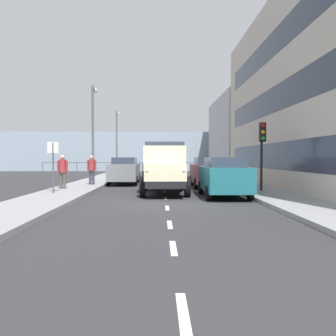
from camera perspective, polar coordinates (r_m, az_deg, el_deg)
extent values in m
plane|color=#2D2D30|center=(22.17, -0.69, -2.73)|extent=(80.00, 80.00, 0.00)
cube|color=gray|center=(22.69, 11.13, -2.47)|extent=(2.38, 40.53, 0.15)
cube|color=gray|center=(22.59, -12.57, -2.50)|extent=(2.38, 40.53, 0.15)
cube|color=silver|center=(4.20, 2.45, -22.21)|extent=(0.12, 1.10, 0.01)
cube|color=silver|center=(6.83, 0.86, -12.74)|extent=(0.12, 1.10, 0.01)
cube|color=silver|center=(9.10, 0.29, -9.09)|extent=(0.12, 1.10, 0.01)
cube|color=silver|center=(12.04, -0.12, -6.44)|extent=(0.12, 1.10, 0.01)
cube|color=silver|center=(14.97, -0.37, -4.84)|extent=(0.12, 1.10, 0.01)
cube|color=silver|center=(17.75, -0.52, -3.82)|extent=(0.12, 1.10, 0.01)
cube|color=silver|center=(20.65, -0.64, -3.05)|extent=(0.12, 1.10, 0.01)
cube|color=silver|center=(23.40, -0.73, -2.49)|extent=(0.12, 1.10, 0.01)
cube|color=silver|center=(25.92, -0.79, -2.08)|extent=(0.12, 1.10, 0.01)
cube|color=silver|center=(28.70, -0.84, -1.72)|extent=(0.12, 1.10, 0.01)
cube|color=silver|center=(31.33, -0.89, -1.44)|extent=(0.12, 1.10, 0.01)
cube|color=silver|center=(33.57, -0.92, -1.23)|extent=(0.12, 1.10, 0.01)
cube|color=silver|center=(35.98, -0.95, -1.03)|extent=(0.12, 1.10, 0.01)
cube|color=silver|center=(38.71, -0.98, -0.84)|extent=(0.12, 1.10, 0.01)
cube|color=beige|center=(21.27, 25.26, 11.21)|extent=(6.52, 23.10, 10.57)
cube|color=#2D3847|center=(19.74, 16.72, 1.88)|extent=(0.08, 19.64, 1.40)
cube|color=#2D3847|center=(19.98, 16.79, 10.52)|extent=(0.08, 19.64, 1.40)
cube|color=#2D3847|center=(20.66, 16.87, 18.76)|extent=(0.08, 19.64, 1.40)
cube|color=#B7B2B7|center=(38.54, 12.74, 4.99)|extent=(6.52, 13.02, 7.91)
cube|color=#8C9EAD|center=(45.37, -1.03, 2.68)|extent=(80.00, 0.80, 5.00)
cylinder|color=#4C5156|center=(44.15, 17.48, 0.16)|extent=(0.08, 0.08, 1.20)
cylinder|color=#4C5156|center=(43.54, 14.99, 0.16)|extent=(0.08, 0.08, 1.20)
cylinder|color=#4C5156|center=(43.02, 12.44, 0.17)|extent=(0.08, 0.08, 1.20)
cylinder|color=#4C5156|center=(42.59, 9.82, 0.16)|extent=(0.08, 0.08, 1.20)
cylinder|color=#4C5156|center=(42.25, 7.16, 0.16)|extent=(0.08, 0.08, 1.20)
cylinder|color=#4C5156|center=(42.00, 4.46, 0.16)|extent=(0.08, 0.08, 1.20)
cylinder|color=#4C5156|center=(41.84, 1.73, 0.16)|extent=(0.08, 0.08, 1.20)
cylinder|color=#4C5156|center=(41.78, -1.00, 0.16)|extent=(0.08, 0.08, 1.20)
cylinder|color=#4C5156|center=(41.82, -3.75, 0.16)|extent=(0.08, 0.08, 1.20)
cylinder|color=#4C5156|center=(41.95, -6.48, 0.16)|extent=(0.08, 0.08, 1.20)
cylinder|color=#4C5156|center=(42.17, -9.18, 0.15)|extent=(0.08, 0.08, 1.20)
cylinder|color=#4C5156|center=(42.49, -11.86, 0.15)|extent=(0.08, 0.08, 1.20)
cylinder|color=#4C5156|center=(42.90, -14.48, 0.15)|extent=(0.08, 0.08, 1.20)
cylinder|color=#4C5156|center=(43.40, -17.06, 0.14)|extent=(0.08, 0.08, 1.20)
cylinder|color=#4C5156|center=(43.98, -19.57, 0.14)|extent=(0.08, 0.08, 1.20)
cube|color=#4C5156|center=(41.77, -1.01, 0.87)|extent=(28.00, 0.08, 0.08)
cube|color=black|center=(16.93, -0.57, -2.06)|extent=(1.64, 5.60, 0.30)
cube|color=beige|center=(15.06, -0.48, -0.62)|extent=(1.72, 1.90, 0.70)
cube|color=silver|center=(14.16, -0.42, -0.89)|extent=(1.16, 0.08, 0.56)
sphere|color=white|center=(14.19, 2.55, -0.36)|extent=(0.20, 0.20, 0.20)
sphere|color=white|center=(14.16, -3.39, -0.37)|extent=(0.20, 0.20, 0.20)
cube|color=beige|center=(16.56, -0.56, 1.57)|extent=(1.93, 1.34, 1.15)
cube|color=#2D3847|center=(16.56, -0.56, 3.22)|extent=(1.78, 1.23, 0.56)
cube|color=#2D2319|center=(18.26, -0.63, -1.07)|extent=(2.10, 2.80, 0.16)
cube|color=black|center=(18.28, 2.53, -0.06)|extent=(0.08, 2.80, 0.56)
cube|color=black|center=(18.26, -3.79, -0.07)|extent=(0.08, 2.80, 0.56)
cylinder|color=black|center=(15.31, 3.14, -3.03)|extent=(0.24, 0.90, 0.90)
cylinder|color=black|center=(15.28, -4.11, -3.04)|extent=(0.24, 0.90, 0.90)
cylinder|color=black|center=(18.51, 2.36, -2.21)|extent=(0.24, 0.90, 0.90)
cylinder|color=black|center=(18.49, -3.63, -2.22)|extent=(0.24, 0.90, 0.90)
cube|color=#1E6670|center=(15.49, 8.93, -1.69)|extent=(1.77, 4.13, 1.00)
cube|color=#2D3847|center=(15.27, 9.07, 0.93)|extent=(1.45, 2.27, 0.42)
cylinder|color=black|center=(16.67, 5.28, -3.16)|extent=(0.18, 0.60, 0.60)
cylinder|color=black|center=(16.94, 10.95, -3.11)|extent=(0.18, 0.60, 0.60)
cylinder|color=black|center=(14.14, 6.48, -4.03)|extent=(0.18, 0.60, 0.60)
cylinder|color=black|center=(14.46, 13.11, -3.94)|extent=(0.18, 0.60, 0.60)
cube|color=maroon|center=(20.40, 6.43, -0.88)|extent=(1.73, 4.13, 1.00)
cube|color=#2D3847|center=(20.18, 6.52, 1.11)|extent=(1.41, 2.27, 0.42)
cylinder|color=black|center=(21.60, 3.81, -2.06)|extent=(0.18, 0.60, 0.60)
cylinder|color=black|center=(21.81, 8.11, -2.03)|extent=(0.18, 0.60, 0.60)
cylinder|color=black|center=(19.06, 4.51, -2.55)|extent=(0.18, 0.60, 0.60)
cylinder|color=black|center=(19.30, 9.36, -2.52)|extent=(0.18, 0.60, 0.60)
cube|color=slate|center=(22.91, -6.99, -0.60)|extent=(1.73, 4.63, 1.00)
cube|color=#2D3847|center=(23.09, -6.95, 1.18)|extent=(1.42, 2.55, 0.42)
cylinder|color=black|center=(21.44, -5.18, -2.09)|extent=(0.18, 0.60, 0.60)
cylinder|color=black|center=(21.61, -9.53, -2.07)|extent=(0.18, 0.60, 0.60)
cylinder|color=black|center=(24.30, -4.73, -1.64)|extent=(0.18, 0.60, 0.60)
cylinder|color=black|center=(24.45, -8.58, -1.64)|extent=(0.18, 0.60, 0.60)
cylinder|color=#4C473D|center=(18.42, -16.35, -1.95)|extent=(0.14, 0.14, 0.82)
cylinder|color=#4C473D|center=(18.47, -16.89, -1.95)|extent=(0.14, 0.14, 0.82)
cylinder|color=maroon|center=(18.42, -16.64, 0.34)|extent=(0.34, 0.34, 0.65)
cylinder|color=maroon|center=(18.36, -15.98, 0.24)|extent=(0.09, 0.09, 0.60)
cylinder|color=maroon|center=(18.48, -17.30, 0.23)|extent=(0.09, 0.09, 0.60)
sphere|color=tan|center=(18.41, -16.65, 1.69)|extent=(0.22, 0.22, 0.22)
cylinder|color=#383342|center=(20.89, -11.94, -1.50)|extent=(0.14, 0.14, 0.82)
cylinder|color=#383342|center=(20.93, -12.43, -1.50)|extent=(0.14, 0.14, 0.82)
cylinder|color=maroon|center=(20.88, -12.20, 0.50)|extent=(0.34, 0.34, 0.65)
cylinder|color=maroon|center=(20.84, -11.60, 0.42)|extent=(0.09, 0.09, 0.60)
cylinder|color=maroon|center=(20.92, -12.79, 0.41)|extent=(0.09, 0.09, 0.60)
sphere|color=tan|center=(20.88, -12.20, 1.70)|extent=(0.22, 0.22, 0.22)
cylinder|color=black|center=(17.31, 14.82, 1.77)|extent=(0.12, 0.12, 3.20)
cube|color=black|center=(17.22, 14.98, 5.60)|extent=(0.28, 0.24, 0.90)
sphere|color=red|center=(17.13, 15.10, 6.63)|extent=(0.18, 0.18, 0.18)
sphere|color=orange|center=(17.11, 15.09, 5.63)|extent=(0.18, 0.18, 0.18)
sphere|color=green|center=(17.09, 15.08, 4.62)|extent=(0.18, 0.18, 0.18)
cylinder|color=#59595B|center=(24.66, -12.02, 5.50)|extent=(0.16, 0.16, 6.43)
cylinder|color=#59595B|center=(25.50, -11.88, 12.43)|extent=(0.10, 0.90, 0.10)
sphere|color=silver|center=(25.93, -11.69, 12.14)|extent=(0.32, 0.32, 0.32)
cylinder|color=#59595B|center=(35.98, -8.27, 4.14)|extent=(0.16, 0.16, 6.23)
cylinder|color=#59595B|center=(36.68, -8.20, 8.82)|extent=(0.10, 0.90, 0.10)
sphere|color=silver|center=(37.12, -8.12, 8.66)|extent=(0.32, 0.32, 0.32)
cylinder|color=#4C4C4C|center=(16.28, -18.02, 0.00)|extent=(0.07, 0.07, 2.20)
cube|color=silver|center=(16.28, -18.05, 3.16)|extent=(0.50, 0.04, 0.50)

